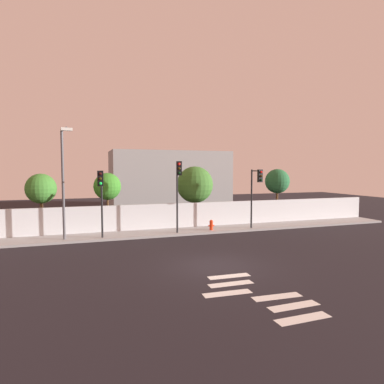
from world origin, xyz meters
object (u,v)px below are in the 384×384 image
roadside_tree_rightmost (277,181)px  traffic_light_center (178,181)px  fire_hydrant (211,225)px  roadside_tree_midright (195,185)px  traffic_light_right (101,189)px  roadside_tree_midleft (107,187)px  traffic_light_left (256,186)px  street_lamp_curbside (63,175)px  roadside_tree_leftmost (41,189)px

roadside_tree_rightmost → traffic_light_center: bearing=-159.0°
fire_hydrant → roadside_tree_rightmost: (7.36, 3.00, 2.88)m
roadside_tree_midright → roadside_tree_rightmost: roadside_tree_midright is taller
traffic_light_center → roadside_tree_midright: (2.51, 3.85, -0.42)m
traffic_light_right → fire_hydrant: 8.12m
roadside_tree_midleft → roadside_tree_rightmost: size_ratio=0.94×
traffic_light_left → traffic_light_center: (-5.87, -0.13, 0.37)m
roadside_tree_midleft → fire_hydrant: bearing=-23.5°
traffic_light_right → roadside_tree_midleft: bearing=80.4°
traffic_light_left → roadside_tree_midleft: size_ratio=1.02×
fire_hydrant → roadside_tree_midleft: bearing=156.5°
fire_hydrant → traffic_light_center: bearing=-162.4°
traffic_light_left → street_lamp_curbside: 12.90m
traffic_light_right → roadside_tree_midright: 8.43m
traffic_light_center → traffic_light_right: traffic_light_center is taller
traffic_light_left → roadside_tree_rightmost: 5.60m
roadside_tree_midright → fire_hydrant: bearing=-86.5°
traffic_light_center → fire_hydrant: 4.21m
fire_hydrant → roadside_tree_rightmost: roadside_tree_rightmost is taller
roadside_tree_midright → roadside_tree_leftmost: bearing=-180.0°
roadside_tree_leftmost → roadside_tree_midright: bearing=0.0°
traffic_light_left → fire_hydrant: 4.26m
street_lamp_curbside → roadside_tree_midleft: (2.80, 3.28, -0.91)m
fire_hydrant → roadside_tree_leftmost: 11.97m
street_lamp_curbside → roadside_tree_leftmost: (-1.60, 3.28, -1.00)m
traffic_light_left → fire_hydrant: bearing=167.2°
roadside_tree_leftmost → fire_hydrant: bearing=-14.9°
traffic_light_center → roadside_tree_midright: bearing=56.9°
roadside_tree_midleft → roadside_tree_rightmost: 14.26m
traffic_light_center → traffic_light_left: bearing=1.3°
roadside_tree_midright → traffic_light_right: bearing=-151.4°
traffic_light_left → roadside_tree_midright: roadside_tree_midright is taller
traffic_light_center → street_lamp_curbside: 7.04m
traffic_light_center → fire_hydrant: size_ratio=6.66×
traffic_light_center → roadside_tree_midright: 4.62m
fire_hydrant → roadside_tree_midright: size_ratio=0.15×
fire_hydrant → traffic_light_left: bearing=-12.8°
traffic_light_right → roadside_tree_leftmost: 5.49m
traffic_light_right → roadside_tree_rightmost: bearing=15.1°
traffic_light_center → roadside_tree_leftmost: bearing=155.9°
traffic_light_right → fire_hydrant: (7.58, 1.04, -2.73)m
traffic_light_right → traffic_light_center: bearing=2.2°
roadside_tree_leftmost → roadside_tree_rightmost: size_ratio=0.93×
fire_hydrant → roadside_tree_midleft: size_ratio=0.17×
street_lamp_curbside → roadside_tree_leftmost: size_ratio=1.60×
traffic_light_left → roadside_tree_midleft: 10.73m
traffic_light_left → roadside_tree_rightmost: bearing=41.6°
street_lamp_curbside → roadside_tree_midright: bearing=19.0°
traffic_light_left → roadside_tree_midright: (-3.35, 3.72, -0.05)m
traffic_light_center → traffic_light_right: (-4.88, -0.19, -0.40)m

